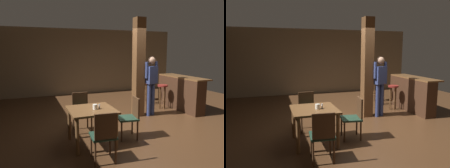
% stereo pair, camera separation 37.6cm
% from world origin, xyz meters
% --- Properties ---
extents(ground_plane, '(10.80, 10.80, 0.00)m').
position_xyz_m(ground_plane, '(0.00, 0.00, 0.00)').
color(ground_plane, '#422816').
extents(wall_back, '(8.00, 0.10, 2.80)m').
position_xyz_m(wall_back, '(0.00, 4.50, 1.40)').
color(wall_back, '#756047').
rests_on(wall_back, ground_plane).
extents(pillar, '(0.28, 0.28, 2.80)m').
position_xyz_m(pillar, '(0.37, 0.67, 1.40)').
color(pillar, brown).
rests_on(pillar, ground_plane).
extents(dining_table, '(0.91, 0.91, 0.73)m').
position_xyz_m(dining_table, '(-1.45, -0.74, 0.61)').
color(dining_table, brown).
rests_on(dining_table, ground_plane).
extents(chair_east, '(0.47, 0.47, 0.89)m').
position_xyz_m(chair_east, '(-0.58, -0.76, 0.51)').
color(chair_east, '#1E3828').
rests_on(chair_east, ground_plane).
extents(chair_north, '(0.43, 0.43, 0.89)m').
position_xyz_m(chair_north, '(-1.46, 0.10, 0.51)').
color(chair_north, '#1E3828').
rests_on(chair_north, ground_plane).
extents(chair_south, '(0.45, 0.45, 0.89)m').
position_xyz_m(chair_south, '(-1.47, -1.56, 0.51)').
color(chair_south, '#1E3828').
rests_on(chair_south, ground_plane).
extents(napkin_cup, '(0.09, 0.09, 0.10)m').
position_xyz_m(napkin_cup, '(-1.39, -0.79, 0.78)').
color(napkin_cup, silver).
rests_on(napkin_cup, dining_table).
extents(salt_shaker, '(0.03, 0.03, 0.09)m').
position_xyz_m(salt_shaker, '(-1.29, -0.77, 0.78)').
color(salt_shaker, silver).
rests_on(salt_shaker, dining_table).
extents(standing_person, '(0.47, 0.28, 1.72)m').
position_xyz_m(standing_person, '(0.71, 0.53, 1.00)').
color(standing_person, navy).
rests_on(standing_person, ground_plane).
extents(bar_counter, '(0.56, 1.90, 1.07)m').
position_xyz_m(bar_counter, '(1.98, 0.82, 0.54)').
color(bar_counter, brown).
rests_on(bar_counter, ground_plane).
extents(bar_stool_near, '(0.33, 0.33, 0.79)m').
position_xyz_m(bar_stool_near, '(1.47, 1.05, 0.58)').
color(bar_stool_near, maroon).
rests_on(bar_stool_near, ground_plane).
extents(bar_stool_mid, '(0.37, 0.37, 0.78)m').
position_xyz_m(bar_stool_mid, '(1.42, 1.77, 0.59)').
color(bar_stool_mid, maroon).
rests_on(bar_stool_mid, ground_plane).
extents(bar_stool_far, '(0.37, 0.37, 0.79)m').
position_xyz_m(bar_stool_far, '(1.50, 2.30, 0.59)').
color(bar_stool_far, maroon).
rests_on(bar_stool_far, ground_plane).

